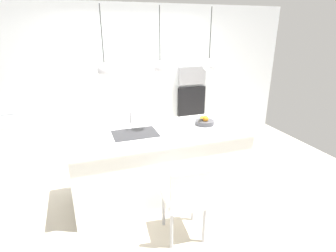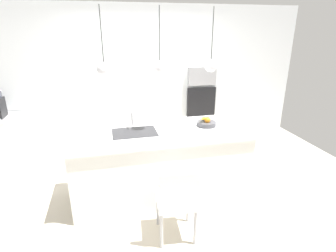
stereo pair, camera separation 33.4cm
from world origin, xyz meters
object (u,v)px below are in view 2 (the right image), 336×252
at_px(microwave, 202,76).
at_px(chair_near, 177,199).
at_px(oven, 201,102).
at_px(fruit_bowl, 206,123).

height_order(microwave, chair_near, microwave).
height_order(oven, chair_near, oven).
bearing_deg(chair_near, oven, 64.98).
bearing_deg(oven, chair_near, -115.02).
bearing_deg(microwave, oven, 0.00).
bearing_deg(oven, microwave, 0.00).
bearing_deg(oven, fruit_bowl, -107.66).
xyz_separation_m(fruit_bowl, chair_near, (-0.65, -0.90, -0.49)).
relative_size(microwave, oven, 0.96).
xyz_separation_m(fruit_bowl, microwave, (0.50, 1.56, 0.36)).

